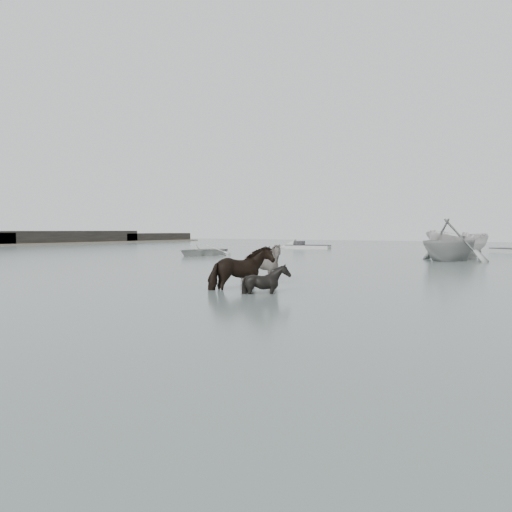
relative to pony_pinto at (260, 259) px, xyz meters
name	(u,v)px	position (x,y,z in m)	size (l,w,h in m)	color
ground	(264,292)	(1.81, -2.57, -0.80)	(140.00, 140.00, 0.00)	slate
pony_pinto	(260,259)	(0.00, 0.00, 0.00)	(0.86, 1.89, 1.60)	black
pony_dark	(242,262)	(0.93, -2.43, 0.04)	(1.66, 1.42, 1.67)	black
pony_black	(266,272)	(2.07, -2.85, -0.18)	(0.99, 1.12, 1.23)	black
rowboat_lead	(202,249)	(-13.22, 12.81, -0.36)	(3.05, 4.27, 0.89)	silver
rowboat_trail	(451,239)	(3.12, 15.75, 0.51)	(4.29, 4.97, 2.62)	#969896
boat_small	(458,244)	(3.11, 17.88, 0.16)	(1.87, 4.97, 1.92)	beige
skiff_outer	(308,245)	(-12.59, 28.05, -0.42)	(5.85, 1.60, 0.75)	#AEAEA9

